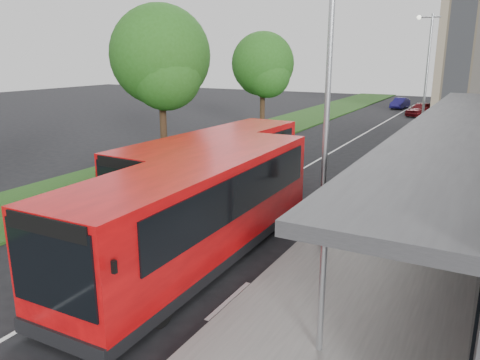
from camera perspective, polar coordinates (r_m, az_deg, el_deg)
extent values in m
plane|color=black|center=(14.70, -8.73, -7.88)|extent=(120.00, 120.00, 0.00)
cube|color=slate|center=(31.29, 23.82, 3.43)|extent=(5.00, 80.00, 0.15)
cube|color=#1C4415|center=(34.77, 1.98, 5.71)|extent=(5.00, 80.00, 0.10)
cube|color=silver|center=(27.60, 10.36, 2.93)|extent=(0.12, 70.00, 0.01)
cube|color=silver|center=(11.54, -1.37, -14.43)|extent=(0.12, 2.00, 0.01)
cube|color=silver|center=(16.54, 9.08, -5.23)|extent=(0.12, 2.00, 0.01)
cube|color=silver|center=(22.04, 14.36, -0.36)|extent=(0.12, 2.00, 0.01)
cube|color=silver|center=(27.75, 17.49, 2.54)|extent=(0.12, 2.00, 0.01)
cube|color=silver|center=(33.56, 19.55, 4.44)|extent=(0.12, 2.00, 0.01)
cube|color=silver|center=(39.43, 21.01, 5.77)|extent=(0.12, 2.00, 0.01)
cube|color=silver|center=(45.33, 22.10, 6.75)|extent=(0.12, 2.00, 0.01)
cube|color=silver|center=(51.26, 22.93, 7.51)|extent=(0.12, 2.00, 0.01)
cube|color=silver|center=(57.20, 23.60, 8.11)|extent=(0.12, 2.00, 0.01)
cube|color=#2E2E30|center=(18.88, 25.03, 6.39)|extent=(2.80, 26.00, 0.25)
cylinder|color=#9B9EA3|center=(9.02, 10.03, -11.75)|extent=(0.12, 0.12, 3.30)
cylinder|color=#9B9EA3|center=(30.06, 23.77, 6.07)|extent=(0.12, 0.12, 3.30)
cylinder|color=black|center=(25.23, -9.32, 6.46)|extent=(0.36, 0.36, 4.01)
sphere|color=#225416|center=(24.96, -9.68, 14.77)|extent=(5.10, 5.10, 5.10)
sphere|color=#225416|center=(24.29, -9.04, 12.64)|extent=(3.65, 3.65, 3.65)
sphere|color=#225416|center=(25.67, -9.82, 13.34)|extent=(4.01, 4.01, 4.01)
cylinder|color=black|center=(35.42, 2.74, 8.73)|extent=(0.36, 0.36, 3.59)
sphere|color=#225416|center=(35.21, 2.81, 14.01)|extent=(4.57, 4.57, 4.57)
sphere|color=#225416|center=(34.62, 3.41, 12.64)|extent=(3.27, 3.27, 3.27)
sphere|color=#225416|center=(35.90, 2.42, 13.12)|extent=(3.59, 3.59, 3.59)
cylinder|color=#9B9EA3|center=(13.44, 10.55, 8.25)|extent=(0.16, 0.16, 8.00)
cylinder|color=#9B9EA3|center=(32.99, 21.76, 11.34)|extent=(0.16, 0.16, 8.00)
cylinder|color=#9B9EA3|center=(33.06, 22.07, 17.94)|extent=(1.40, 0.10, 0.10)
sphere|color=silver|center=(33.14, 20.99, 18.03)|extent=(0.28, 0.28, 0.28)
cube|color=red|center=(13.07, -4.96, -3.13)|extent=(2.59, 10.18, 2.56)
cube|color=black|center=(13.52, -4.84, -8.17)|extent=(2.61, 10.20, 0.29)
cube|color=black|center=(9.40, -22.09, -9.97)|extent=(2.17, 0.09, 1.69)
cube|color=black|center=(17.32, 4.06, 2.83)|extent=(2.13, 0.09, 1.26)
cube|color=black|center=(13.84, -8.66, -0.23)|extent=(0.20, 8.69, 1.16)
cube|color=black|center=(12.59, 0.43, -1.59)|extent=(0.20, 8.69, 1.16)
cube|color=black|center=(10.09, -21.26, -17.75)|extent=(2.42, 0.12, 0.34)
cube|color=black|center=(9.09, -22.64, -5.28)|extent=(2.03, 0.08, 0.34)
cube|color=black|center=(10.44, -26.23, -6.51)|extent=(0.08, 0.08, 0.24)
cube|color=black|center=(8.52, -15.10, -10.20)|extent=(0.08, 0.08, 0.24)
cylinder|color=black|center=(11.78, -17.94, -12.20)|extent=(0.31, 0.87, 0.87)
cylinder|color=black|center=(10.56, -9.86, -15.00)|extent=(0.31, 0.87, 0.87)
cylinder|color=black|center=(16.61, -1.76, -3.38)|extent=(0.31, 0.87, 0.87)
cylinder|color=black|center=(15.77, 4.70, -4.44)|extent=(0.31, 0.87, 0.87)
cube|color=red|center=(18.04, -3.13, 1.75)|extent=(2.72, 9.76, 2.44)
cube|color=black|center=(18.35, -3.08, -1.87)|extent=(2.75, 9.78, 0.28)
cube|color=black|center=(14.36, -14.06, -1.12)|extent=(2.07, 0.14, 1.61)
cube|color=black|center=(22.07, 3.96, 5.22)|extent=(2.03, 0.14, 1.20)
cube|color=black|center=(18.83, -5.63, 3.63)|extent=(0.41, 8.28, 1.10)
cube|color=black|center=(17.56, 0.52, 2.87)|extent=(0.41, 8.28, 1.10)
cube|color=black|center=(14.80, -13.74, -6.45)|extent=(2.30, 0.18, 0.32)
cube|color=black|center=(14.16, -14.29, 1.91)|extent=(1.93, 0.12, 0.32)
cube|color=black|center=(15.35, -17.00, 0.59)|extent=(0.08, 0.08, 0.23)
cube|color=black|center=(13.59, -9.66, -0.79)|extent=(0.08, 0.08, 0.23)
cylinder|color=black|center=(16.59, -11.95, -3.81)|extent=(0.31, 0.84, 0.83)
cylinder|color=black|center=(15.39, -6.64, -5.08)|extent=(0.31, 0.84, 0.83)
cylinder|color=black|center=(21.37, -0.53, 0.77)|extent=(0.31, 0.84, 0.83)
cylinder|color=black|center=(20.46, 4.09, 0.08)|extent=(0.31, 0.84, 0.83)
cylinder|color=#392017|center=(20.41, 19.61, -0.42)|extent=(0.55, 0.55, 0.79)
cylinder|color=yellow|center=(28.46, 22.50, 3.82)|extent=(0.19, 0.19, 1.11)
imported|color=#530B10|center=(48.09, 21.21, 8.05)|extent=(2.74, 4.22, 1.34)
imported|color=navy|center=(54.42, 18.93, 8.85)|extent=(1.64, 3.60, 1.15)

